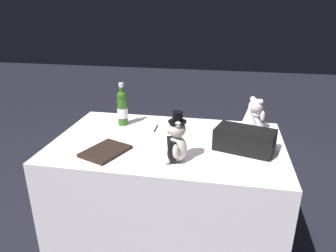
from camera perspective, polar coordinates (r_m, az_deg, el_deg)
ground_plane at (r=2.35m, az=-0.00°, el=-19.84°), size 12.00×12.00×0.00m
reception_table at (r=2.12m, az=-0.00°, el=-12.13°), size 1.41×0.87×0.76m
teddy_bear_groom at (r=1.65m, az=1.39°, el=-2.91°), size 0.14×0.14×0.28m
teddy_bear_bride at (r=2.13m, az=15.32°, el=1.61°), size 0.22×0.21×0.23m
champagne_bottle at (r=2.17m, az=-8.37°, el=3.37°), size 0.07×0.07×0.30m
signing_pen at (r=2.11m, az=-2.27°, el=-0.48°), size 0.01×0.13×0.01m
gift_case_black at (r=1.85m, az=13.84°, el=-2.46°), size 0.37×0.27×0.13m
guestbook at (r=1.82m, az=-11.38°, el=-4.54°), size 0.27×0.31×0.02m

